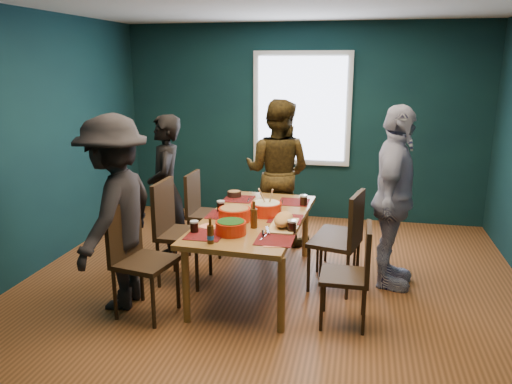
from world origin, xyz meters
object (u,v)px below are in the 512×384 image
at_px(chair_right_near, 355,268).
at_px(dining_table, 254,223).
at_px(person_right, 394,198).
at_px(chair_right_mid, 344,234).
at_px(bowl_salad, 234,214).
at_px(bowl_dumpling, 266,208).
at_px(chair_left_mid, 174,224).
at_px(chair_left_near, 136,250).
at_px(chair_left_far, 201,206).
at_px(person_near_left, 116,213).
at_px(chair_right_far, 345,226).
at_px(person_back, 277,172).
at_px(cutting_board, 283,221).
at_px(person_far_left, 166,189).
at_px(bowl_herbs, 231,227).

bearing_deg(chair_right_near, dining_table, 148.49).
bearing_deg(person_right, chair_right_mid, 124.65).
xyz_separation_m(bowl_salad, bowl_dumpling, (0.26, 0.25, 0.00)).
relative_size(chair_left_mid, chair_left_near, 1.03).
xyz_separation_m(dining_table, chair_left_far, (-0.80, 0.76, -0.09)).
xyz_separation_m(chair_left_mid, person_near_left, (-0.32, -0.58, 0.27)).
bearing_deg(chair_right_far, person_right, -18.92).
height_order(person_back, bowl_salad, person_back).
distance_m(chair_left_far, chair_right_far, 1.68).
relative_size(bowl_salad, cutting_board, 0.53).
bearing_deg(chair_left_near, dining_table, 51.87).
relative_size(chair_right_far, chair_right_mid, 0.86).
relative_size(chair_left_near, chair_right_far, 1.19).
xyz_separation_m(bowl_salad, cutting_board, (0.49, -0.09, -0.01)).
bearing_deg(person_right, chair_right_far, 68.83).
xyz_separation_m(chair_left_near, person_back, (0.89, 2.10, 0.29)).
relative_size(chair_left_near, person_back, 0.57).
xyz_separation_m(chair_left_far, cutting_board, (1.12, -1.00, 0.22)).
bearing_deg(chair_right_mid, chair_left_far, 170.60).
distance_m(chair_right_far, person_far_left, 1.98).
xyz_separation_m(person_right, cutting_board, (-1.00, -0.52, -0.13)).
height_order(chair_right_near, person_back, person_back).
bearing_deg(person_far_left, chair_right_mid, 59.52).
height_order(chair_left_near, person_right, person_right).
height_order(chair_right_mid, bowl_salad, chair_right_mid).
distance_m(dining_table, chair_left_far, 1.11).
bearing_deg(chair_right_mid, cutting_board, -138.05).
distance_m(chair_right_mid, bowl_herbs, 1.15).
relative_size(person_right, bowl_herbs, 6.59).
bearing_deg(chair_right_mid, person_right, 39.49).
height_order(chair_right_mid, person_near_left, person_near_left).
bearing_deg(chair_left_far, bowl_salad, -53.65).
xyz_separation_m(chair_right_mid, person_right, (0.45, 0.22, 0.32)).
relative_size(chair_left_mid, chair_right_near, 1.18).
height_order(chair_left_far, chair_left_mid, chair_left_mid).
bearing_deg(bowl_salad, bowl_herbs, -80.32).
distance_m(chair_left_mid, bowl_salad, 0.67).
distance_m(dining_table, chair_right_mid, 0.88).
height_order(person_right, bowl_dumpling, person_right).
distance_m(chair_left_near, person_near_left, 0.39).
distance_m(chair_left_far, bowl_herbs, 1.48).
bearing_deg(bowl_salad, person_back, 83.65).
relative_size(bowl_salad, bowl_herbs, 1.12).
relative_size(chair_left_near, bowl_dumpling, 3.28).
bearing_deg(chair_right_far, person_back, 148.61).
bearing_deg(bowl_herbs, chair_right_mid, 31.12).
relative_size(person_back, bowl_dumpling, 5.71).
bearing_deg(chair_left_far, bowl_herbs, -59.96).
xyz_separation_m(chair_left_mid, chair_right_mid, (1.67, 0.13, -0.03)).
bearing_deg(person_right, chair_left_mid, 108.08).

